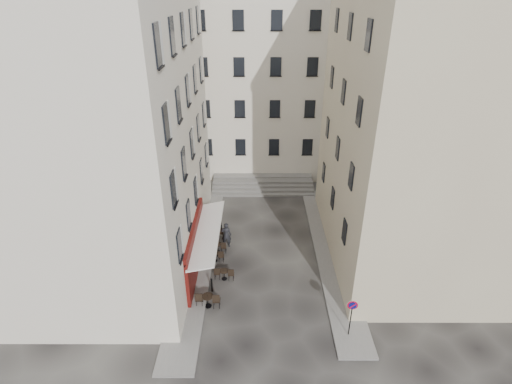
{
  "coord_description": "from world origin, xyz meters",
  "views": [
    {
      "loc": [
        -0.56,
        -19.59,
        16.6
      ],
      "look_at": [
        -0.6,
        4.0,
        4.18
      ],
      "focal_mm": 28.0,
      "sensor_mm": 36.0,
      "label": 1
    }
  ],
  "objects_px": {
    "bistro_table_b": "(224,273)",
    "pedestrian": "(226,235)",
    "no_parking_sign": "(352,312)",
    "bistro_table_a": "(208,300)"
  },
  "relations": [
    {
      "from": "no_parking_sign",
      "to": "bistro_table_b",
      "type": "height_order",
      "value": "no_parking_sign"
    },
    {
      "from": "bistro_table_b",
      "to": "pedestrian",
      "type": "xyz_separation_m",
      "value": [
        -0.09,
        3.56,
        0.51
      ]
    },
    {
      "from": "no_parking_sign",
      "to": "bistro_table_a",
      "type": "height_order",
      "value": "no_parking_sign"
    },
    {
      "from": "no_parking_sign",
      "to": "bistro_table_b",
      "type": "bearing_deg",
      "value": 151.89
    },
    {
      "from": "no_parking_sign",
      "to": "pedestrian",
      "type": "xyz_separation_m",
      "value": [
        -6.98,
        8.12,
        -0.76
      ]
    },
    {
      "from": "bistro_table_a",
      "to": "pedestrian",
      "type": "distance_m",
      "value": 6.0
    },
    {
      "from": "bistro_table_b",
      "to": "pedestrian",
      "type": "height_order",
      "value": "pedestrian"
    },
    {
      "from": "no_parking_sign",
      "to": "pedestrian",
      "type": "height_order",
      "value": "no_parking_sign"
    },
    {
      "from": "bistro_table_b",
      "to": "pedestrian",
      "type": "relative_size",
      "value": 0.65
    },
    {
      "from": "bistro_table_b",
      "to": "bistro_table_a",
      "type": "bearing_deg",
      "value": -107.68
    }
  ]
}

